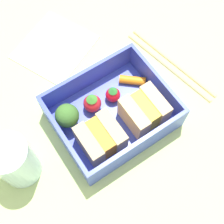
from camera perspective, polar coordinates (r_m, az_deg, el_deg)
ground_plane at (r=52.34cm, az=0.00°, el=-1.68°), size 120.00×120.00×2.00cm
bento_tray at (r=50.86cm, az=0.00°, el=-0.98°), size 17.85×14.74×1.20cm
bento_rim at (r=48.24cm, az=0.00°, el=0.38°), size 17.85×14.74×4.56cm
sandwich_left at (r=48.40cm, az=5.88°, el=0.19°), size 6.01×5.83×4.59cm
sandwich_center_left at (r=46.49cm, az=-2.11°, el=-4.82°), size 6.01×5.83×4.59cm
carrot_stick_far_left at (r=52.64cm, az=3.73°, el=5.82°), size 4.20×3.92×1.40cm
strawberry_left at (r=50.50cm, az=0.17°, el=3.23°), size 2.43×2.43×3.03cm
strawberry_far_left at (r=49.63cm, az=-3.63°, el=1.63°), size 2.90×2.90×3.50cm
broccoli_floret at (r=47.69cm, az=-8.20°, el=-0.72°), size 3.73×3.73×4.81cm
chopstick_pair at (r=57.06cm, az=10.69°, el=8.65°), size 5.50×19.34×0.70cm
drinking_glass at (r=46.36cm, az=-17.34°, el=-8.59°), size 5.85×5.85×9.10cm
folded_napkin at (r=59.34cm, az=-10.45°, el=11.65°), size 16.24×15.77×0.40cm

